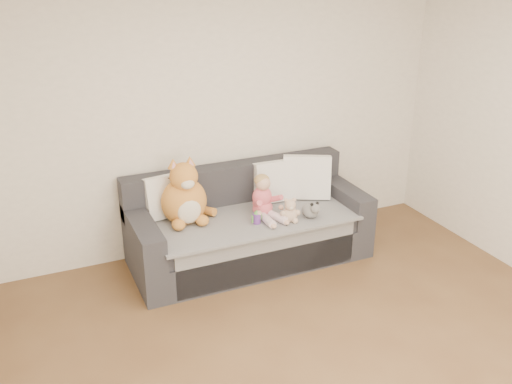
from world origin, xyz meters
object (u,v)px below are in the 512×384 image
toddler (264,199)px  teddy_bear (290,212)px  sofa (248,228)px  plush_cat (185,198)px  sippy_cup (257,217)px

toddler → teddy_bear: toddler is taller
sofa → plush_cat: 0.71m
sofa → plush_cat: (-0.58, 0.05, 0.39)m
teddy_bear → sippy_cup: teddy_bear is taller
plush_cat → teddy_bear: plush_cat is taller
sofa → sippy_cup: bearing=-94.8°
sippy_cup → teddy_bear: bearing=-16.7°
sofa → teddy_bear: bearing=-51.7°
toddler → teddy_bear: size_ratio=1.78×
sofa → teddy_bear: (0.27, -0.34, 0.26)m
plush_cat → teddy_bear: (0.85, -0.39, -0.14)m
plush_cat → sippy_cup: (0.56, -0.30, -0.16)m
toddler → sippy_cup: toddler is taller
teddy_bear → sippy_cup: 0.30m
sofa → sippy_cup: (-0.02, -0.25, 0.23)m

